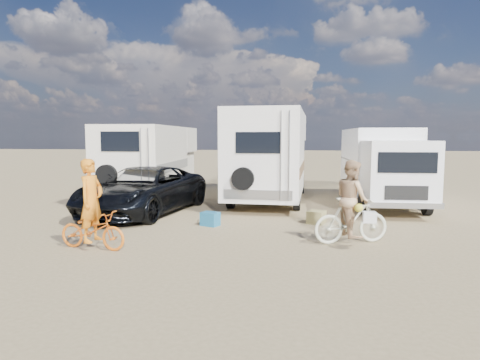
# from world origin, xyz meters

# --- Properties ---
(ground) EXTENTS (140.00, 140.00, 0.00)m
(ground) POSITION_xyz_m (0.00, 0.00, 0.00)
(ground) COLOR #937D58
(ground) RESTS_ON ground
(rv_main) EXTENTS (2.88, 7.39, 3.51)m
(rv_main) POSITION_xyz_m (-0.15, 7.24, 1.75)
(rv_main) COLOR silver
(rv_main) RESTS_ON ground
(rv_left) EXTENTS (2.77, 7.17, 2.97)m
(rv_left) POSITION_xyz_m (-5.20, 7.56, 1.49)
(rv_left) COLOR beige
(rv_left) RESTS_ON ground
(box_truck) EXTENTS (2.40, 6.46, 2.85)m
(box_truck) POSITION_xyz_m (4.06, 6.55, 1.43)
(box_truck) COLOR white
(box_truck) RESTS_ON ground
(dark_suv) EXTENTS (3.44, 5.92, 1.55)m
(dark_suv) POSITION_xyz_m (-4.17, 3.80, 0.78)
(dark_suv) COLOR black
(dark_suv) RESTS_ON ground
(bike_man) EXTENTS (1.73, 0.83, 0.87)m
(bike_man) POSITION_xyz_m (-3.66, -0.71, 0.44)
(bike_man) COLOR #D15E13
(bike_man) RESTS_ON ground
(bike_woman) EXTENTS (1.93, 1.11, 1.12)m
(bike_woman) POSITION_xyz_m (2.23, 0.62, 0.56)
(bike_woman) COLOR beige
(bike_woman) RESTS_ON ground
(rider_man) EXTENTS (0.55, 0.75, 1.88)m
(rider_man) POSITION_xyz_m (-3.66, -0.71, 0.94)
(rider_man) COLOR orange
(rider_man) RESTS_ON ground
(rider_woman) EXTENTS (0.95, 1.07, 1.83)m
(rider_woman) POSITION_xyz_m (2.23, 0.62, 0.91)
(rider_woman) COLOR tan
(rider_woman) RESTS_ON ground
(bike_parked) EXTENTS (1.66, 1.06, 0.83)m
(bike_parked) POSITION_xyz_m (4.71, 5.67, 0.41)
(bike_parked) COLOR #262826
(bike_parked) RESTS_ON ground
(cooler) EXTENTS (0.59, 0.51, 0.39)m
(cooler) POSITION_xyz_m (-1.53, 2.12, 0.20)
(cooler) COLOR #1D628A
(cooler) RESTS_ON ground
(crate) EXTENTS (0.61, 0.61, 0.37)m
(crate) POSITION_xyz_m (1.51, 2.87, 0.19)
(crate) COLOR #978B50
(crate) RESTS_ON ground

